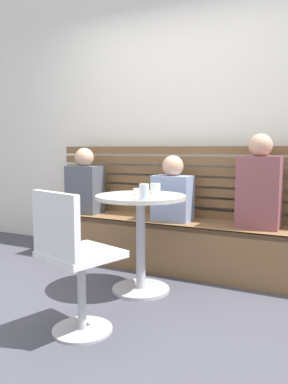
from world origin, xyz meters
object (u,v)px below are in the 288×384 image
Objects in this scene: booth_bench at (167,243)px; cup_water_clear at (144,192)px; cup_espresso_small at (137,192)px; person_adult at (259,186)px; person_child_middle at (85,184)px; person_child_left at (173,192)px; white_chair at (72,257)px; cup_glass_short at (155,188)px; cafe_table at (141,224)px.

cup_water_clear reaches higher than booth_bench.
cup_espresso_small is (0.07, -0.71, 0.55)m from booth_bench.
person_adult reaches higher than person_child_middle.
white_chair is at bearing -90.26° from person_child_left.
person_child_middle is 1.19m from cup_espresso_small.
cup_glass_short is at bearing 85.70° from white_chair.
cup_water_clear is 0.40m from cup_glass_short.
white_chair is 1.47m from person_child_left.
cup_water_clear is at bearing -76.21° from booth_bench.
person_child_middle is (-0.97, 0.64, 0.21)m from cafe_table.
cup_glass_short is 1.43× the size of cup_espresso_small.
cafe_table reaches higher than booth_bench.
booth_bench is 1.09m from cup_water_clear.
person_adult is 0.86m from cup_glass_short.
cafe_table is at bearing -138.08° from person_adult.
white_chair is at bearing -91.36° from cup_espresso_small.
cafe_table is at bearing 89.08° from cup_espresso_small.
booth_bench is 3.65× the size of cafe_table.
person_adult is 1.30× the size of person_child_left.
booth_bench is 4.13× the size of person_child_middle.
person_adult is at bearing 0.37° from booth_bench.
white_chair reaches higher than cup_espresso_small.
cafe_table is 9.25× the size of cup_glass_short.
booth_bench is at bearing 91.92° from white_chair.
cafe_table is 1.18m from person_child_middle.
person_adult is at bearing 37.28° from cup_glass_short.
cup_water_clear reaches higher than cafe_table.
booth_bench is 3.18× the size of white_chair.
white_chair is at bearing -94.30° from cup_glass_short.
white_chair is 1.01m from cup_glass_short.
white_chair is 1.75m from person_child_middle.
cafe_table is (0.07, -0.66, 0.30)m from booth_bench.
white_chair is 10.63× the size of cup_glass_short.
booth_bench is 0.48m from person_child_left.
booth_bench is at bearing 95.37° from cup_espresso_small.
cup_espresso_small is (0.01, -0.69, 0.07)m from person_child_left.
person_child_left reaches higher than white_chair.
person_child_left is (-0.75, -0.02, -0.09)m from person_adult.
booth_bench is at bearing 95.91° from cafe_table.
person_child_middle is (-1.71, -0.03, -0.06)m from person_adult.
person_adult is (0.74, 0.66, 0.27)m from cafe_table.
person_adult reaches higher than person_child_left.
cup_glass_short is at bearing 74.79° from cup_espresso_small.
white_chair is (-0.02, -0.81, -0.05)m from cafe_table.
person_child_middle reaches higher than cup_espresso_small.
cup_water_clear is at bearing -79.38° from person_child_left.
white_chair is 15.18× the size of cup_espresso_small.
person_child_middle is at bearing -179.10° from person_adult.
cup_water_clear is 0.24m from cup_espresso_small.
person_adult reaches higher than cafe_table.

